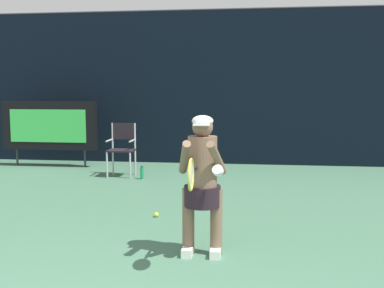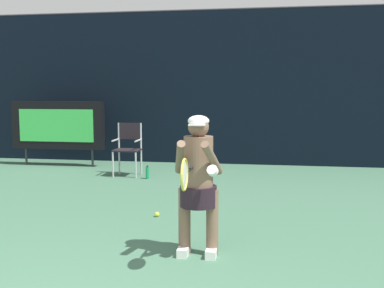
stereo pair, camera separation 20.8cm
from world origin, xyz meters
name	(u,v)px [view 1 (the left image)]	position (x,y,z in m)	size (l,w,h in m)	color
backdrop_screen	(203,88)	(0.00, 8.50, 1.81)	(18.00, 0.12, 3.66)	black
scoreboard	(50,126)	(-3.43, 7.54, 0.95)	(2.20, 0.21, 1.50)	black
umpire_chair	(122,146)	(-1.46, 6.62, 0.62)	(0.52, 0.44, 1.08)	#B7B7BC
water_bottle	(142,173)	(-0.97, 6.30, 0.12)	(0.07, 0.07, 0.27)	#1B9154
tennis_player	(202,179)	(0.67, 2.24, 0.82)	(0.52, 0.59, 1.49)	white
tennis_racket	(191,174)	(0.62, 1.72, 0.97)	(0.03, 0.60, 0.31)	black
tennis_ball_loose	(156,215)	(-0.12, 3.61, 0.03)	(0.07, 0.07, 0.07)	#CCDB3D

